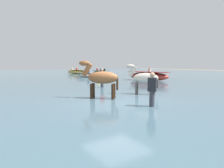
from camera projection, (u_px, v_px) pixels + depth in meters
name	position (u px, v px, depth m)	size (l,w,h in m)	color
ground_plane	(117.00, 108.00, 8.87)	(120.00, 120.00, 0.00)	#84755B
water_surface	(49.00, 85.00, 17.06)	(90.00, 90.00, 0.29)	#476675
horse_lead_chestnut	(101.00, 79.00, 9.48)	(1.61, 1.62, 2.11)	brown
horse_trailing_pinto	(144.00, 79.00, 10.79)	(1.41, 1.54, 1.94)	beige
boat_mid_channel	(149.00, 76.00, 19.83)	(2.83, 4.46, 1.36)	#BC382D
boat_far_inshore	(101.00, 72.00, 31.68)	(1.84, 3.27, 1.10)	#337556
boat_distant_east	(88.00, 75.00, 25.07)	(2.72, 2.57, 1.00)	silver
boat_far_offshore	(77.00, 72.00, 33.35)	(2.94, 3.72, 1.14)	gold
person_onlooker_left	(152.00, 92.00, 7.70)	(0.34, 0.38, 1.63)	#383842
person_wading_close	(102.00, 79.00, 14.09)	(0.37, 0.31, 1.63)	#383842
channel_buoy	(98.00, 80.00, 18.40)	(0.32, 0.32, 0.72)	yellow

